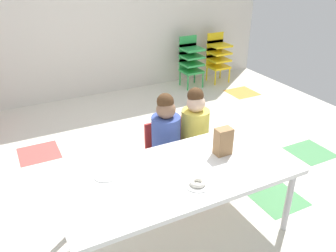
% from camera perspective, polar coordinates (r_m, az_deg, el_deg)
% --- Properties ---
extents(ground_plane, '(6.22, 4.76, 0.02)m').
position_cam_1_polar(ground_plane, '(3.56, -3.63, -7.87)').
color(ground_plane, silver).
extents(back_wall, '(6.22, 0.10, 2.76)m').
position_cam_1_polar(back_wall, '(5.24, -15.26, 19.06)').
color(back_wall, beige).
rests_on(back_wall, ground_plane).
extents(craft_table, '(1.73, 0.82, 0.58)m').
position_cam_1_polar(craft_table, '(2.56, 1.68, -8.38)').
color(craft_table, white).
rests_on(craft_table, ground_plane).
extents(seated_child_near_camera, '(0.34, 0.34, 0.92)m').
position_cam_1_polar(seated_child_near_camera, '(3.12, -0.40, -1.01)').
color(seated_child_near_camera, red).
rests_on(seated_child_near_camera, ground_plane).
extents(seated_child_middle_seat, '(0.32, 0.32, 0.92)m').
position_cam_1_polar(seated_child_middle_seat, '(3.25, 4.37, 0.13)').
color(seated_child_middle_seat, red).
rests_on(seated_child_middle_seat, ground_plane).
extents(kid_chair_green_stack, '(0.32, 0.30, 0.80)m').
position_cam_1_polar(kid_chair_green_stack, '(5.69, 3.72, 10.95)').
color(kid_chair_green_stack, green).
rests_on(kid_chair_green_stack, ground_plane).
extents(kid_chair_yellow_stack, '(0.32, 0.30, 0.80)m').
position_cam_1_polar(kid_chair_yellow_stack, '(5.96, 8.14, 11.49)').
color(kid_chair_yellow_stack, yellow).
rests_on(kid_chair_yellow_stack, ground_plane).
extents(paper_bag_brown, '(0.13, 0.09, 0.22)m').
position_cam_1_polar(paper_bag_brown, '(2.73, 9.02, -2.50)').
color(paper_bag_brown, '#9E754C').
rests_on(paper_bag_brown, craft_table).
extents(paper_plate_near_edge, '(0.18, 0.18, 0.01)m').
position_cam_1_polar(paper_plate_near_edge, '(2.42, 4.86, -9.54)').
color(paper_plate_near_edge, white).
rests_on(paper_plate_near_edge, craft_table).
extents(paper_plate_center_table, '(0.18, 0.18, 0.01)m').
position_cam_1_polar(paper_plate_center_table, '(2.54, -10.11, -7.90)').
color(paper_plate_center_table, white).
rests_on(paper_plate_center_table, craft_table).
extents(donut_powdered_on_plate, '(0.11, 0.11, 0.03)m').
position_cam_1_polar(donut_powdered_on_plate, '(2.40, 4.88, -9.17)').
color(donut_powdered_on_plate, white).
rests_on(donut_powdered_on_plate, craft_table).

